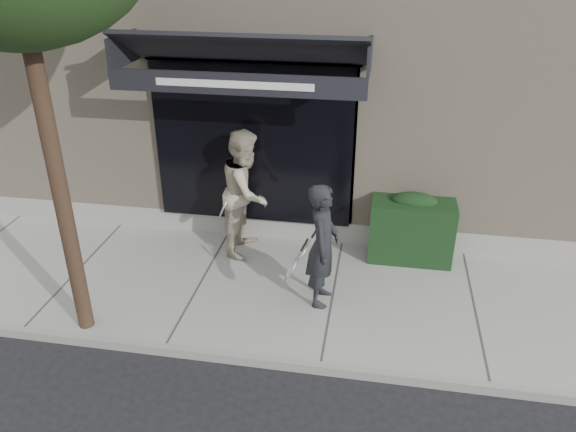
# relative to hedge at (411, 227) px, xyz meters

# --- Properties ---
(ground) EXTENTS (80.00, 80.00, 0.00)m
(ground) POSITION_rel_hedge_xyz_m (-1.10, -1.25, -0.66)
(ground) COLOR black
(ground) RESTS_ON ground
(sidewalk) EXTENTS (20.00, 3.00, 0.12)m
(sidewalk) POSITION_rel_hedge_xyz_m (-1.10, -1.25, -0.60)
(sidewalk) COLOR #999993
(sidewalk) RESTS_ON ground
(curb) EXTENTS (20.00, 0.10, 0.14)m
(curb) POSITION_rel_hedge_xyz_m (-1.10, -2.80, -0.59)
(curb) COLOR gray
(curb) RESTS_ON ground
(building_facade) EXTENTS (14.30, 8.04, 5.64)m
(building_facade) POSITION_rel_hedge_xyz_m (-1.11, 3.71, 2.08)
(building_facade) COLOR tan
(building_facade) RESTS_ON ground
(hedge) EXTENTS (1.30, 0.70, 1.14)m
(hedge) POSITION_rel_hedge_xyz_m (0.00, 0.00, 0.00)
(hedge) COLOR black
(hedge) RESTS_ON sidewalk
(pedestrian_front) EXTENTS (0.70, 0.89, 1.80)m
(pedestrian_front) POSITION_rel_hedge_xyz_m (-1.26, -1.45, 0.36)
(pedestrian_front) COLOR black
(pedestrian_front) RESTS_ON sidewalk
(pedestrian_back) EXTENTS (0.85, 1.05, 2.06)m
(pedestrian_back) POSITION_rel_hedge_xyz_m (-2.63, -0.17, 0.49)
(pedestrian_back) COLOR #B6AB92
(pedestrian_back) RESTS_ON sidewalk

